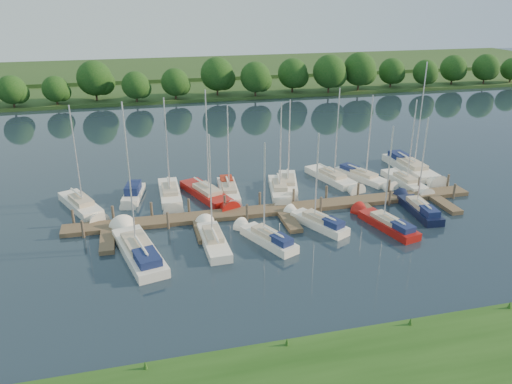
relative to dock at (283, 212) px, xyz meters
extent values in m
plane|color=#1A2835|center=(0.00, -7.31, -0.20)|extent=(260.00, 260.00, 0.00)
cube|color=brown|center=(0.00, 0.69, 0.00)|extent=(40.00, 2.00, 0.40)
cube|color=brown|center=(-16.00, -2.31, 0.00)|extent=(1.20, 4.00, 0.40)
cube|color=brown|center=(-8.00, -2.31, 0.00)|extent=(1.20, 4.00, 0.40)
cube|color=brown|center=(0.00, -2.31, 0.00)|extent=(1.20, 4.00, 0.40)
cube|color=brown|center=(8.00, -2.31, 0.00)|extent=(1.20, 4.00, 0.40)
cube|color=brown|center=(16.00, -2.31, 0.00)|extent=(1.20, 4.00, 0.40)
cylinder|color=#473D33|center=(-19.00, 1.99, 0.40)|extent=(0.24, 0.24, 2.00)
cylinder|color=#473D33|center=(-15.55, 1.99, 0.40)|extent=(0.24, 0.24, 2.00)
cylinder|color=#473D33|center=(-12.09, 1.99, 0.40)|extent=(0.24, 0.24, 2.00)
cylinder|color=#473D33|center=(-8.64, 1.99, 0.40)|extent=(0.24, 0.24, 2.00)
cylinder|color=#473D33|center=(-5.18, 1.99, 0.40)|extent=(0.24, 0.24, 2.00)
cylinder|color=#473D33|center=(-1.73, 1.99, 0.40)|extent=(0.24, 0.24, 2.00)
cylinder|color=#473D33|center=(1.73, 1.99, 0.40)|extent=(0.24, 0.24, 2.00)
cylinder|color=#473D33|center=(5.18, 1.99, 0.40)|extent=(0.24, 0.24, 2.00)
cylinder|color=#473D33|center=(8.64, 1.99, 0.40)|extent=(0.24, 0.24, 2.00)
cylinder|color=#473D33|center=(12.09, 1.99, 0.40)|extent=(0.24, 0.24, 2.00)
cylinder|color=#473D33|center=(15.55, 1.99, 0.40)|extent=(0.24, 0.24, 2.00)
cylinder|color=#473D33|center=(19.00, 1.99, 0.40)|extent=(0.24, 0.24, 2.00)
cylinder|color=#473D33|center=(-18.00, -0.61, 0.40)|extent=(0.24, 0.24, 2.00)
cylinder|color=#473D33|center=(-10.80, -0.61, 0.40)|extent=(0.24, 0.24, 2.00)
cylinder|color=#473D33|center=(-3.60, -0.61, 0.40)|extent=(0.24, 0.24, 2.00)
cylinder|color=#473D33|center=(3.60, -0.61, 0.40)|extent=(0.24, 0.24, 2.00)
cylinder|color=#473D33|center=(10.80, -0.61, 0.40)|extent=(0.24, 0.24, 2.00)
cylinder|color=#473D33|center=(18.00, -0.61, 0.40)|extent=(0.24, 0.24, 2.00)
cube|color=#224119|center=(0.00, 67.69, 0.10)|extent=(180.00, 30.00, 0.60)
cube|color=#355425|center=(0.00, 92.69, 0.50)|extent=(220.00, 40.00, 1.40)
cylinder|color=#38281C|center=(-33.28, 56.08, 0.82)|extent=(0.36, 0.36, 2.04)
sphere|color=#123D10|center=(-33.28, 56.08, 3.31)|extent=(4.76, 4.76, 4.76)
sphere|color=#123D10|center=(-32.26, 56.28, 2.63)|extent=(3.40, 3.40, 3.40)
cylinder|color=#38281C|center=(-25.65, 56.46, 1.13)|extent=(0.36, 0.36, 2.66)
sphere|color=#123D10|center=(-25.65, 56.46, 4.39)|extent=(6.22, 6.22, 6.22)
sphere|color=#123D10|center=(-24.32, 56.66, 3.50)|extent=(4.44, 4.44, 4.44)
cylinder|color=#38281C|center=(-18.74, 54.18, 1.00)|extent=(0.36, 0.36, 2.40)
sphere|color=#123D10|center=(-18.74, 54.18, 3.93)|extent=(5.60, 5.60, 5.60)
sphere|color=#123D10|center=(-17.54, 54.38, 3.13)|extent=(4.00, 4.00, 4.00)
cylinder|color=#38281C|center=(-11.65, 53.41, 0.95)|extent=(0.36, 0.36, 2.30)
sphere|color=#123D10|center=(-11.65, 53.41, 3.76)|extent=(5.37, 5.37, 5.37)
sphere|color=#123D10|center=(-10.50, 53.61, 2.99)|extent=(3.83, 3.83, 3.83)
cylinder|color=#38281C|center=(-3.90, 52.73, 0.84)|extent=(0.36, 0.36, 2.07)
sphere|color=#123D10|center=(-3.90, 52.73, 3.37)|extent=(4.84, 4.84, 4.84)
sphere|color=#123D10|center=(-2.86, 52.93, 2.68)|extent=(3.45, 3.45, 3.45)
cylinder|color=#38281C|center=(4.73, 56.11, 0.82)|extent=(0.36, 0.36, 2.03)
sphere|color=#123D10|center=(4.73, 56.11, 3.30)|extent=(4.74, 4.74, 4.74)
sphere|color=#123D10|center=(5.74, 56.31, 2.62)|extent=(3.38, 3.38, 3.38)
cylinder|color=#38281C|center=(10.18, 53.41, 0.79)|extent=(0.36, 0.36, 1.99)
sphere|color=#123D10|center=(10.18, 53.41, 3.23)|extent=(4.64, 4.64, 4.64)
sphere|color=#123D10|center=(11.17, 53.61, 2.56)|extent=(3.31, 3.31, 3.31)
cylinder|color=#38281C|center=(18.06, 53.72, 0.98)|extent=(0.36, 0.36, 2.36)
sphere|color=#123D10|center=(18.06, 53.72, 3.86)|extent=(5.50, 5.50, 5.50)
sphere|color=#123D10|center=(19.24, 53.92, 3.07)|extent=(3.93, 3.93, 3.93)
cylinder|color=#38281C|center=(26.51, 56.12, 0.91)|extent=(0.36, 0.36, 2.22)
sphere|color=#123D10|center=(26.51, 56.12, 3.63)|extent=(5.19, 5.19, 5.19)
sphere|color=#123D10|center=(27.62, 56.32, 2.89)|extent=(3.70, 3.70, 3.70)
cylinder|color=#38281C|center=(32.24, 55.01, 1.07)|extent=(0.36, 0.36, 2.54)
sphere|color=#123D10|center=(32.24, 55.01, 4.18)|extent=(5.94, 5.94, 5.94)
sphere|color=#123D10|center=(33.51, 55.21, 3.33)|extent=(4.24, 4.24, 4.24)
cylinder|color=#38281C|center=(40.90, 55.23, 0.99)|extent=(0.36, 0.36, 2.38)
sphere|color=#123D10|center=(40.90, 55.23, 3.90)|extent=(5.56, 5.56, 5.56)
sphere|color=#123D10|center=(42.09, 55.43, 3.11)|extent=(3.97, 3.97, 3.97)
cylinder|color=#38281C|center=(46.94, 56.36, 0.90)|extent=(0.36, 0.36, 2.19)
sphere|color=#123D10|center=(46.94, 56.36, 3.57)|extent=(5.11, 5.11, 5.11)
sphere|color=#123D10|center=(48.03, 56.56, 2.84)|extent=(3.65, 3.65, 3.65)
cylinder|color=#38281C|center=(54.83, 56.65, 1.06)|extent=(0.36, 0.36, 2.53)
sphere|color=#123D10|center=(54.83, 56.65, 4.15)|extent=(5.89, 5.89, 5.89)
sphere|color=#123D10|center=(56.09, 56.85, 3.31)|extent=(4.21, 4.21, 4.21)
cylinder|color=#38281C|center=(63.23, 54.21, 0.96)|extent=(0.36, 0.36, 2.32)
sphere|color=#123D10|center=(63.23, 54.21, 3.80)|extent=(5.41, 5.41, 5.41)
sphere|color=#123D10|center=(64.39, 54.41, 3.02)|extent=(3.87, 3.87, 3.87)
cylinder|color=#38281C|center=(69.45, 53.73, 1.09)|extent=(0.36, 0.36, 2.58)
cube|color=white|center=(-18.72, 6.03, -0.05)|extent=(4.71, 7.20, 1.23)
cone|color=white|center=(-17.26, 2.83, -0.05)|extent=(1.92, 2.64, 0.98)
cube|color=#BCAB90|center=(-18.58, 5.71, 0.75)|extent=(2.66, 3.49, 0.56)
cylinder|color=silver|center=(-18.43, 5.39, 5.33)|extent=(0.12, 0.12, 9.48)
cylinder|color=silver|center=(-19.01, 6.67, 1.20)|extent=(1.41, 2.91, 0.10)
cylinder|color=white|center=(-19.01, 6.67, 1.20)|extent=(1.35, 2.64, 0.20)
cube|color=white|center=(-13.64, 7.52, -0.05)|extent=(2.58, 5.16, 1.06)
cone|color=white|center=(-14.13, 5.10, -0.05)|extent=(1.09, 1.61, 0.81)
cube|color=#16214E|center=(-13.64, 7.52, 0.81)|extent=(1.82, 2.92, 0.95)
cube|color=white|center=(-10.01, 7.21, -0.05)|extent=(2.07, 7.16, 1.05)
cone|color=white|center=(-10.04, 3.64, -0.05)|extent=(1.03, 2.51, 1.00)
cube|color=#BCAB90|center=(-10.01, 6.85, 0.61)|extent=(1.53, 3.23, 0.48)
cylinder|color=silver|center=(-10.01, 6.50, 5.29)|extent=(0.12, 0.12, 9.64)
cylinder|color=silver|center=(-10.00, 7.92, 1.00)|extent=(0.13, 3.21, 0.10)
cylinder|color=white|center=(-10.00, 7.92, 1.00)|extent=(0.23, 2.86, 0.20)
cube|color=maroon|center=(-6.44, 6.11, -0.05)|extent=(4.64, 7.94, 1.16)
cone|color=maroon|center=(-5.13, 2.51, -0.05)|extent=(1.93, 2.89, 1.07)
cube|color=#BCAB90|center=(-6.31, 5.75, 0.69)|extent=(2.70, 3.79, 0.53)
cylinder|color=silver|center=(-6.18, 5.39, 5.71)|extent=(0.12, 0.12, 10.35)
cylinder|color=silver|center=(-6.70, 6.83, 1.11)|extent=(1.28, 3.27, 0.10)
cylinder|color=white|center=(-6.70, 6.83, 1.11)|extent=(1.24, 2.95, 0.20)
cube|color=white|center=(-3.99, 6.33, -0.05)|extent=(2.35, 6.63, 0.99)
cone|color=white|center=(-4.26, 3.09, -0.05)|extent=(1.09, 2.34, 0.91)
cube|color=#BCAB90|center=(-4.02, 6.01, 0.56)|extent=(1.60, 3.03, 0.45)
cube|color=maroon|center=(-3.84, 8.15, 0.65)|extent=(1.43, 2.05, 0.49)
cylinder|color=silver|center=(-4.04, 5.69, 4.82)|extent=(0.12, 0.12, 8.78)
cylinder|color=silver|center=(-3.94, 6.98, 0.92)|extent=(0.34, 2.92, 0.10)
cylinder|color=white|center=(-3.94, 6.98, 0.92)|extent=(0.41, 2.61, 0.20)
cube|color=white|center=(1.26, 5.41, -0.05)|extent=(3.07, 6.80, 1.16)
cone|color=white|center=(0.63, 2.19, -0.05)|extent=(1.34, 2.43, 0.92)
cube|color=#BCAB90|center=(1.20, 5.09, 0.69)|extent=(1.92, 3.16, 0.53)
cylinder|color=silver|center=(1.13, 4.77, 4.97)|extent=(0.12, 0.12, 8.86)
cylinder|color=silver|center=(1.38, 6.06, 1.12)|extent=(0.67, 2.92, 0.10)
cylinder|color=white|center=(1.38, 6.06, 1.12)|extent=(0.70, 2.62, 0.20)
cube|color=white|center=(2.67, 6.87, -0.05)|extent=(3.50, 6.82, 1.05)
cone|color=white|center=(1.80, 3.70, -0.05)|extent=(1.49, 2.46, 0.92)
cube|color=#BCAB90|center=(2.58, 6.55, 0.61)|extent=(2.11, 3.22, 0.48)
cylinder|color=silver|center=(2.49, 6.23, 4.91)|extent=(0.12, 0.12, 8.87)
cylinder|color=silver|center=(2.84, 7.50, 1.00)|extent=(0.87, 2.88, 0.10)
cylinder|color=white|center=(2.84, 7.50, 1.00)|extent=(0.88, 2.59, 0.20)
cube|color=white|center=(7.83, 7.48, -0.05)|extent=(3.83, 7.44, 1.12)
cone|color=white|center=(8.78, 4.02, -0.05)|extent=(1.63, 2.69, 1.00)
cube|color=#BCAB90|center=(7.92, 7.13, 0.66)|extent=(2.31, 3.51, 0.51)
cylinder|color=silver|center=(8.02, 6.79, 5.35)|extent=(0.12, 0.12, 9.68)
cylinder|color=silver|center=(7.64, 8.17, 1.07)|extent=(0.95, 3.14, 0.10)
cylinder|color=white|center=(7.64, 8.17, 1.07)|extent=(0.95, 2.82, 0.20)
cube|color=white|center=(11.35, 6.93, -0.05)|extent=(4.20, 6.84, 0.98)
cone|color=white|center=(12.59, 3.85, -0.05)|extent=(1.73, 2.50, 0.93)
cube|color=#BCAB90|center=(11.48, 6.62, 0.56)|extent=(2.41, 3.29, 0.45)
cube|color=#16214E|center=(10.66, 8.65, 0.65)|extent=(1.95, 2.33, 0.49)
cylinder|color=silver|center=(11.60, 6.31, 4.90)|extent=(0.12, 0.12, 8.95)
cylinder|color=silver|center=(11.11, 7.54, 0.92)|extent=(1.21, 2.80, 0.10)
cylinder|color=white|center=(11.11, 7.54, 0.92)|extent=(1.18, 2.53, 0.20)
cube|color=white|center=(15.20, 4.44, -0.05)|extent=(2.26, 6.58, 1.05)
cone|color=white|center=(15.43, 1.22, -0.05)|extent=(1.06, 2.32, 0.91)
cube|color=#BCAB90|center=(15.22, 4.12, 0.61)|extent=(1.56, 3.00, 0.48)
cylinder|color=silver|center=(15.25, 3.80, 4.84)|extent=(0.12, 0.12, 8.74)
cylinder|color=silver|center=(15.16, 5.09, 1.00)|extent=(0.30, 2.91, 0.10)
cylinder|color=white|center=(15.16, 5.09, 1.00)|extent=(0.38, 2.60, 0.20)
cube|color=white|center=(18.13, 8.25, -0.05)|extent=(2.69, 8.84, 1.24)
cone|color=white|center=(18.25, 3.86, -0.05)|extent=(1.31, 3.10, 1.23)
cube|color=#BCAB90|center=(18.14, 7.81, 0.76)|extent=(1.95, 4.00, 0.57)
cube|color=#16214E|center=(18.07, 10.70, 0.87)|extent=(1.79, 2.68, 0.62)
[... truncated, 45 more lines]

